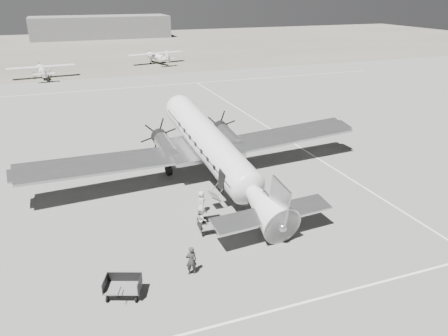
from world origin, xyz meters
The scene contains 14 objects.
ground centered at (0.00, 0.00, 0.00)m, with size 260.00×260.00×0.00m, color slate.
taxi_line_near centered at (0.00, -14.00, 0.01)m, with size 60.00×0.15×0.01m, color silver.
taxi_line_right centered at (12.00, 0.00, 0.01)m, with size 0.15×80.00×0.01m, color silver.
taxi_line_horizon centered at (0.00, 40.00, 0.01)m, with size 90.00×0.15×0.01m, color silver.
grass_infield centered at (0.00, 95.00, 0.00)m, with size 260.00×90.00×0.01m, color #656155.
hangar_main centered at (5.00, 120.00, 3.30)m, with size 42.00×14.00×6.60m.
dc3_airliner centered at (1.32, 0.69, 2.75)m, with size 28.88×20.04×5.50m, color #AFAFB1, non-canonical shape.
light_plane_left centered at (-11.86, 52.91, 1.17)m, with size 11.23×9.11×2.33m, color silver, non-canonical shape.
light_plane_right centered at (10.22, 61.81, 1.23)m, with size 11.82×9.59×2.45m, color silver, non-canonical shape.
baggage_cart_near centered at (-1.34, -5.99, 0.46)m, with size 1.61×1.14×0.91m, color #5A5A5A, non-canonical shape.
baggage_cart_far centered at (-7.44, -10.41, 0.53)m, with size 1.87×1.32×1.06m, color #5A5A5A, non-canonical shape.
ground_crew centered at (-3.71, -9.79, 0.83)m, with size 0.61×0.40×1.66m, color #292929.
ramp_agent centered at (-1.80, -5.64, 0.81)m, with size 0.78×0.61×1.61m, color silver.
passenger centered at (-1.08, -3.29, 0.80)m, with size 0.78×0.51×1.60m, color #AEAEAC.
Camera 1 is at (-8.96, -28.83, 14.23)m, focal length 35.00 mm.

